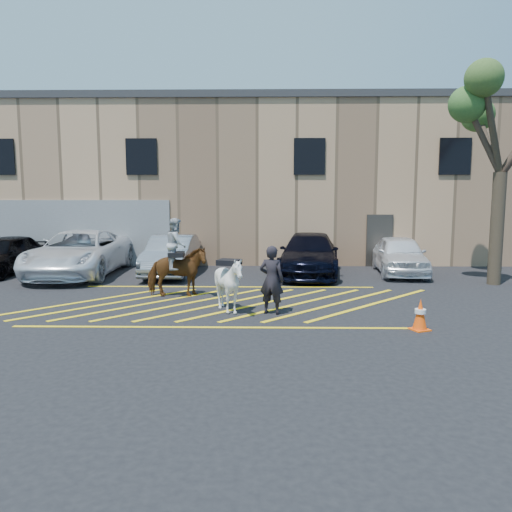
{
  "coord_description": "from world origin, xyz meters",
  "views": [
    {
      "loc": [
        1.18,
        -14.09,
        3.14
      ],
      "look_at": [
        0.91,
        0.2,
        1.3
      ],
      "focal_mm": 35.0,
      "sensor_mm": 36.0,
      "label": 1
    }
  ],
  "objects_px": {
    "car_white_pickup": "(79,253)",
    "car_blue_suv": "(309,254)",
    "car_black_suv": "(3,254)",
    "car_silver_sedan": "(172,255)",
    "tree": "(504,114)",
    "traffic_cone": "(420,314)",
    "handler": "(272,280)",
    "mounted_bay": "(177,265)",
    "car_white_suv": "(400,255)",
    "saddled_white": "(229,284)"
  },
  "relations": [
    {
      "from": "car_blue_suv",
      "to": "car_white_suv",
      "type": "xyz_separation_m",
      "value": [
        3.49,
        0.2,
        -0.04
      ]
    },
    {
      "from": "handler",
      "to": "mounted_bay",
      "type": "relative_size",
      "value": 0.75
    },
    {
      "from": "car_white_pickup",
      "to": "tree",
      "type": "distance_m",
      "value": 15.71
    },
    {
      "from": "saddled_white",
      "to": "car_black_suv",
      "type": "bearing_deg",
      "value": 146.55
    },
    {
      "from": "car_white_pickup",
      "to": "mounted_bay",
      "type": "height_order",
      "value": "mounted_bay"
    },
    {
      "from": "car_white_suv",
      "to": "mounted_bay",
      "type": "bearing_deg",
      "value": -145.42
    },
    {
      "from": "car_blue_suv",
      "to": "handler",
      "type": "height_order",
      "value": "handler"
    },
    {
      "from": "car_black_suv",
      "to": "tree",
      "type": "relative_size",
      "value": 0.61
    },
    {
      "from": "car_blue_suv",
      "to": "handler",
      "type": "distance_m",
      "value": 6.46
    },
    {
      "from": "car_white_suv",
      "to": "saddled_white",
      "type": "xyz_separation_m",
      "value": [
        -6.11,
        -6.36,
        0.02
      ]
    },
    {
      "from": "car_silver_sedan",
      "to": "tree",
      "type": "distance_m",
      "value": 12.55
    },
    {
      "from": "car_blue_suv",
      "to": "tree",
      "type": "relative_size",
      "value": 0.73
    },
    {
      "from": "saddled_white",
      "to": "handler",
      "type": "bearing_deg",
      "value": -6.11
    },
    {
      "from": "car_white_pickup",
      "to": "tree",
      "type": "relative_size",
      "value": 0.83
    },
    {
      "from": "car_white_pickup",
      "to": "car_blue_suv",
      "type": "height_order",
      "value": "car_white_pickup"
    },
    {
      "from": "car_black_suv",
      "to": "car_white_pickup",
      "type": "relative_size",
      "value": 0.73
    },
    {
      "from": "car_blue_suv",
      "to": "car_white_suv",
      "type": "relative_size",
      "value": 1.23
    },
    {
      "from": "car_white_pickup",
      "to": "car_blue_suv",
      "type": "distance_m",
      "value": 8.73
    },
    {
      "from": "car_black_suv",
      "to": "car_silver_sedan",
      "type": "relative_size",
      "value": 0.98
    },
    {
      "from": "mounted_bay",
      "to": "car_white_suv",
      "type": "bearing_deg",
      "value": 29.32
    },
    {
      "from": "car_black_suv",
      "to": "mounted_bay",
      "type": "bearing_deg",
      "value": -23.17
    },
    {
      "from": "car_white_pickup",
      "to": "car_white_suv",
      "type": "height_order",
      "value": "car_white_pickup"
    },
    {
      "from": "handler",
      "to": "mounted_bay",
      "type": "bearing_deg",
      "value": -18.04
    },
    {
      "from": "car_silver_sedan",
      "to": "saddled_white",
      "type": "relative_size",
      "value": 2.73
    },
    {
      "from": "handler",
      "to": "car_white_suv",
      "type": "bearing_deg",
      "value": -109.48
    },
    {
      "from": "handler",
      "to": "traffic_cone",
      "type": "relative_size",
      "value": 2.44
    },
    {
      "from": "car_black_suv",
      "to": "traffic_cone",
      "type": "relative_size",
      "value": 6.07
    },
    {
      "from": "car_silver_sedan",
      "to": "mounted_bay",
      "type": "xyz_separation_m",
      "value": [
        0.91,
        -4.08,
        0.21
      ]
    },
    {
      "from": "saddled_white",
      "to": "tree",
      "type": "xyz_separation_m",
      "value": [
        8.76,
        4.2,
        4.94
      ]
    },
    {
      "from": "car_silver_sedan",
      "to": "car_white_pickup",
      "type": "bearing_deg",
      "value": -175.23
    },
    {
      "from": "mounted_bay",
      "to": "tree",
      "type": "bearing_deg",
      "value": 12.1
    },
    {
      "from": "car_blue_suv",
      "to": "car_silver_sedan",
      "type": "bearing_deg",
      "value": -171.35
    },
    {
      "from": "car_silver_sedan",
      "to": "tree",
      "type": "height_order",
      "value": "tree"
    },
    {
      "from": "car_white_suv",
      "to": "mounted_bay",
      "type": "height_order",
      "value": "mounted_bay"
    },
    {
      "from": "car_blue_suv",
      "to": "tree",
      "type": "height_order",
      "value": "tree"
    },
    {
      "from": "car_white_pickup",
      "to": "mounted_bay",
      "type": "xyz_separation_m",
      "value": [
        4.38,
        -3.86,
        0.11
      ]
    },
    {
      "from": "mounted_bay",
      "to": "car_silver_sedan",
      "type": "bearing_deg",
      "value": 102.51
    },
    {
      "from": "saddled_white",
      "to": "traffic_cone",
      "type": "distance_m",
      "value": 4.77
    },
    {
      "from": "car_white_pickup",
      "to": "handler",
      "type": "height_order",
      "value": "handler"
    },
    {
      "from": "mounted_bay",
      "to": "traffic_cone",
      "type": "height_order",
      "value": "mounted_bay"
    },
    {
      "from": "traffic_cone",
      "to": "tree",
      "type": "height_order",
      "value": "tree"
    },
    {
      "from": "car_white_pickup",
      "to": "saddled_white",
      "type": "relative_size",
      "value": 3.66
    },
    {
      "from": "car_white_pickup",
      "to": "tree",
      "type": "xyz_separation_m",
      "value": [
        14.86,
        -1.61,
        4.85
      ]
    },
    {
      "from": "mounted_bay",
      "to": "traffic_cone",
      "type": "distance_m",
      "value": 7.17
    },
    {
      "from": "car_white_pickup",
      "to": "car_black_suv",
      "type": "bearing_deg",
      "value": 175.1
    },
    {
      "from": "handler",
      "to": "tree",
      "type": "relative_size",
      "value": 0.24
    },
    {
      "from": "car_silver_sedan",
      "to": "car_blue_suv",
      "type": "xyz_separation_m",
      "value": [
        5.25,
        0.12,
        0.02
      ]
    },
    {
      "from": "tree",
      "to": "saddled_white",
      "type": "bearing_deg",
      "value": -154.36
    },
    {
      "from": "handler",
      "to": "traffic_cone",
      "type": "bearing_deg",
      "value": 174.51
    },
    {
      "from": "handler",
      "to": "car_silver_sedan",
      "type": "bearing_deg",
      "value": -40.53
    }
  ]
}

